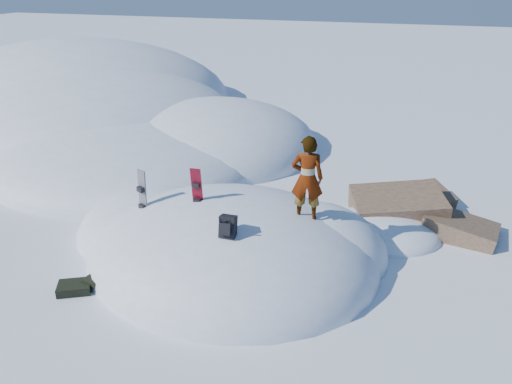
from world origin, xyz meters
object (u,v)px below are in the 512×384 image
(snowboard_red, at_px, (197,194))
(backpack, at_px, (228,227))
(snowboard_dark, at_px, (143,200))
(person, at_px, (307,178))

(snowboard_red, relative_size, backpack, 2.48)
(snowboard_dark, height_order, backpack, snowboard_dark)
(backpack, xyz_separation_m, person, (1.29, 1.51, 0.64))
(backpack, bearing_deg, person, 48.42)
(person, bearing_deg, snowboard_red, -3.33)
(snowboard_red, xyz_separation_m, person, (2.49, 0.34, 0.58))
(snowboard_dark, distance_m, backpack, 2.80)
(snowboard_red, height_order, snowboard_dark, snowboard_red)
(snowboard_dark, distance_m, person, 3.99)
(snowboard_red, bearing_deg, backpack, -47.11)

